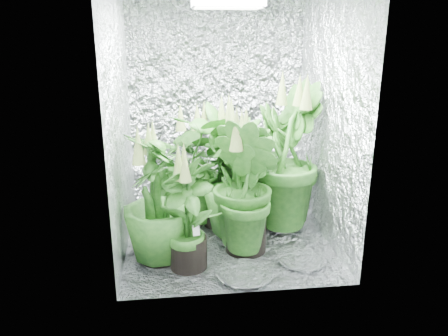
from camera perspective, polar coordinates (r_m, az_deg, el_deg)
name	(u,v)px	position (r m, az deg, el deg)	size (l,w,h in m)	color
ground	(227,238)	(3.65, 0.38, -9.09)	(1.60, 1.60, 0.00)	silver
walls	(227,118)	(3.33, 0.41, 6.53)	(1.62, 1.62, 2.00)	silver
grow_lamp	(227,2)	(3.27, 0.45, 20.88)	(0.50, 0.30, 0.22)	gray
plant_a	(191,166)	(3.79, -4.27, 0.21)	(1.10, 1.10, 1.08)	black
plant_b	(220,168)	(3.71, -0.59, 0.05)	(0.76, 0.76, 1.13)	black
plant_c	(286,157)	(3.69, 8.12, 1.40)	(0.84, 0.84, 1.33)	black
plant_d	(158,200)	(3.17, -8.67, -4.18)	(0.73, 0.73, 1.03)	black
plant_e	(253,183)	(3.72, 3.85, -1.97)	(0.75, 0.75, 0.84)	black
plant_f	(187,214)	(3.06, -4.79, -6.02)	(0.61, 0.61, 0.92)	black
plant_g	(247,187)	(3.26, 2.96, -2.51)	(0.76, 0.76, 1.14)	black
plant_h	(236,181)	(3.51, 1.56, -1.74)	(0.74, 0.74, 1.04)	black
circulation_fan	(285,198)	(4.09, 7.97, -3.92)	(0.14, 0.32, 0.36)	black
plant_label	(196,230)	(3.09, -3.66, -8.11)	(0.05, 0.01, 0.08)	white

